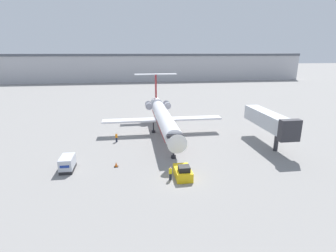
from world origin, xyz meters
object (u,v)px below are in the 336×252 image
worker_near_tug (170,173)px  jet_bridge (269,121)px  luggage_cart (67,163)px  pushback_tug (183,172)px  airplane_main (163,116)px  worker_by_wing (116,137)px  traffic_cone_left (116,165)px

worker_near_tug → jet_bridge: (19.04, 10.58, 3.50)m
luggage_cart → pushback_tug: bearing=-15.9°
airplane_main → worker_by_wing: size_ratio=18.54×
airplane_main → pushback_tug: 19.61m
airplane_main → luggage_cart: size_ratio=9.65×
luggage_cart → worker_by_wing: size_ratio=1.92×
airplane_main → traffic_cone_left: bearing=-120.5°
airplane_main → traffic_cone_left: size_ratio=43.54×
pushback_tug → worker_by_wing: bearing=121.0°
worker_near_tug → worker_by_wing: worker_near_tug is taller
worker_by_wing → worker_near_tug: bearing=-64.6°
airplane_main → luggage_cart: (-15.38, -14.97, -2.57)m
airplane_main → worker_near_tug: 20.10m
pushback_tug → luggage_cart: luggage_cart is taller
luggage_cart → worker_near_tug: (13.84, -4.90, -0.06)m
pushback_tug → jet_bridge: size_ratio=0.27×
worker_by_wing → traffic_cone_left: size_ratio=2.35×
worker_by_wing → traffic_cone_left: bearing=-87.9°
airplane_main → worker_near_tug: airplane_main is taller
airplane_main → traffic_cone_left: airplane_main is taller
airplane_main → worker_by_wing: bearing=-157.0°
worker_near_tug → traffic_cone_left: worker_near_tug is taller
airplane_main → pushback_tug: (0.19, -19.40, -2.85)m
pushback_tug → worker_near_tug: size_ratio=2.08×
pushback_tug → traffic_cone_left: bearing=152.8°
pushback_tug → traffic_cone_left: 10.03m
airplane_main → worker_near_tug: size_ratio=17.31×
airplane_main → jet_bridge: bearing=-27.9°
airplane_main → pushback_tug: airplane_main is taller
jet_bridge → luggage_cart: bearing=-170.2°
worker_near_tug → worker_by_wing: 17.70m
luggage_cart → jet_bridge: 33.55m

